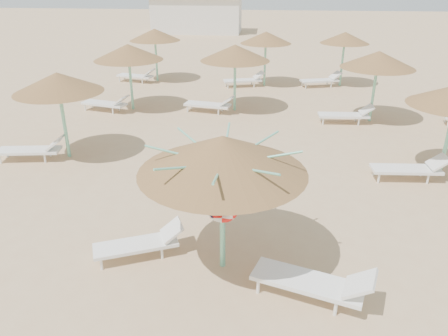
{
  "coord_description": "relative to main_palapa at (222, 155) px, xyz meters",
  "views": [
    {
      "loc": [
        0.65,
        -7.32,
        5.47
      ],
      "look_at": [
        -0.24,
        1.74,
        1.3
      ],
      "focal_mm": 35.0,
      "sensor_mm": 36.0,
      "label": 1
    }
  ],
  "objects": [
    {
      "name": "service_hut",
      "position": [
        -5.92,
        35.16,
        -0.78
      ],
      "size": [
        8.4,
        4.4,
        3.25
      ],
      "color": "silver",
      "rests_on": "ground"
    },
    {
      "name": "lounger_main_b",
      "position": [
        1.75,
        -0.81,
        -2.05
      ],
      "size": [
        2.23,
        1.28,
        0.78
      ],
      "rotation": [
        0.0,
        0.0,
        -0.32
      ],
      "color": "white",
      "rests_on": "ground"
    },
    {
      "name": "main_palapa",
      "position": [
        0.0,
        0.0,
        0.0
      ],
      "size": [
        3.11,
        3.11,
        2.79
      ],
      "color": "#78D1AC",
      "rests_on": "ground"
    },
    {
      "name": "ground",
      "position": [
        0.08,
        0.16,
        -2.43
      ],
      "size": [
        120.0,
        120.0,
        0.0
      ],
      "primitive_type": "plane",
      "color": "tan",
      "rests_on": "ground"
    },
    {
      "name": "palapa_field",
      "position": [
        1.94,
        9.98,
        -0.11
      ],
      "size": [
        20.13,
        13.34,
        2.71
      ],
      "color": "#78D1AC",
      "rests_on": "ground"
    },
    {
      "name": "lounger_main_a",
      "position": [
        -1.7,
        0.17,
        -2.11
      ],
      "size": [
        1.9,
        1.22,
        0.67
      ],
      "rotation": [
        0.0,
        0.0,
        0.4
      ],
      "color": "white",
      "rests_on": "ground"
    }
  ]
}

